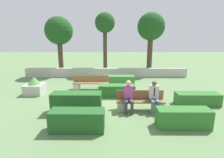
# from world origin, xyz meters

# --- Properties ---
(ground_plane) EXTENTS (60.00, 60.00, 0.00)m
(ground_plane) POSITION_xyz_m (0.00, 0.00, 0.00)
(ground_plane) COLOR #607F51
(perimeter_wall) EXTENTS (12.78, 0.30, 0.71)m
(perimeter_wall) POSITION_xyz_m (0.00, 4.99, 0.36)
(perimeter_wall) COLOR #B7B2A8
(perimeter_wall) RESTS_ON ground_plane
(bench_front) EXTENTS (2.08, 0.48, 0.83)m
(bench_front) POSITION_xyz_m (1.77, -1.52, 0.33)
(bench_front) COLOR brown
(bench_front) RESTS_ON ground_plane
(bench_left_side) EXTENTS (2.16, 0.48, 0.83)m
(bench_left_side) POSITION_xyz_m (-0.76, 1.59, 0.33)
(bench_left_side) COLOR brown
(bench_left_side) RESTS_ON ground_plane
(person_seated_man) EXTENTS (0.38, 0.64, 1.31)m
(person_seated_man) POSITION_xyz_m (2.33, -1.66, 0.72)
(person_seated_man) COLOR #515B70
(person_seated_man) RESTS_ON ground_plane
(person_seated_woman) EXTENTS (0.38, 0.64, 1.33)m
(person_seated_woman) POSITION_xyz_m (1.24, -1.66, 0.73)
(person_seated_woman) COLOR #333338
(person_seated_woman) RESTS_ON ground_plane
(hedge_block_near_left) EXTENTS (2.06, 0.67, 0.85)m
(hedge_block_near_left) POSITION_xyz_m (-0.93, -1.77, 0.42)
(hedge_block_near_left) COLOR #235623
(hedge_block_near_left) RESTS_ON ground_plane
(hedge_block_near_right) EXTENTS (1.98, 0.68, 0.57)m
(hedge_block_near_right) POSITION_xyz_m (4.53, -0.90, 0.28)
(hedge_block_near_right) COLOR #33702D
(hedge_block_near_right) RESTS_ON ground_plane
(hedge_block_mid_left) EXTENTS (2.01, 0.71, 0.58)m
(hedge_block_mid_left) POSITION_xyz_m (1.00, 2.83, 0.29)
(hedge_block_mid_left) COLOR #3D7A38
(hedge_block_mid_left) RESTS_ON ground_plane
(hedge_block_mid_right) EXTENTS (1.84, 0.61, 0.68)m
(hedge_block_mid_right) POSITION_xyz_m (3.05, -3.01, 0.34)
(hedge_block_mid_right) COLOR #33702D
(hedge_block_mid_right) RESTS_ON ground_plane
(hedge_block_far_left) EXTENTS (1.91, 0.66, 0.64)m
(hedge_block_far_left) POSITION_xyz_m (0.79, 0.26, 0.32)
(hedge_block_far_left) COLOR #286028
(hedge_block_far_left) RESTS_ON ground_plane
(hedge_block_far_right) EXTENTS (1.82, 0.63, 0.72)m
(hedge_block_far_right) POSITION_xyz_m (-0.61, -3.27, 0.36)
(hedge_block_far_right) COLOR #235623
(hedge_block_far_right) RESTS_ON ground_plane
(planter_corner_left) EXTENTS (0.96, 0.96, 0.99)m
(planter_corner_left) POSITION_xyz_m (-3.78, 0.65, 0.43)
(planter_corner_left) COLOR #B7B2A8
(planter_corner_left) RESTS_ON ground_plane
(tree_leftmost) EXTENTS (2.24, 2.24, 4.74)m
(tree_leftmost) POSITION_xyz_m (-3.79, 5.87, 3.54)
(tree_leftmost) COLOR #473828
(tree_leftmost) RESTS_ON ground_plane
(tree_center_left) EXTENTS (1.65, 1.65, 5.10)m
(tree_center_left) POSITION_xyz_m (-0.10, 6.38, 4.07)
(tree_center_left) COLOR #473828
(tree_center_left) RESTS_ON ground_plane
(tree_center_right) EXTENTS (2.28, 2.28, 5.12)m
(tree_center_right) POSITION_xyz_m (3.75, 6.58, 3.86)
(tree_center_right) COLOR #473828
(tree_center_right) RESTS_ON ground_plane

